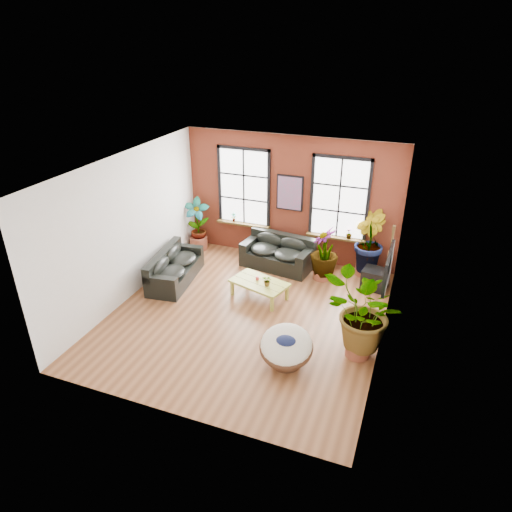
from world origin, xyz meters
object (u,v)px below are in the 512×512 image
(sofa_left, at_px, (173,268))
(papasan_chair, at_px, (286,347))
(coffee_table, at_px, (259,284))
(sofa_back, at_px, (278,253))

(sofa_left, distance_m, papasan_chair, 4.31)
(coffee_table, relative_size, papasan_chair, 1.26)
(sofa_back, distance_m, papasan_chair, 4.14)
(sofa_left, relative_size, coffee_table, 1.39)
(sofa_left, bearing_deg, coffee_table, -97.15)
(sofa_back, xyz_separation_m, coffee_table, (0.09, -1.74, -0.01))
(sofa_left, height_order, coffee_table, sofa_left)
(sofa_left, xyz_separation_m, papasan_chair, (3.74, -2.14, 0.04))
(sofa_back, height_order, sofa_left, sofa_back)
(sofa_left, xyz_separation_m, coffee_table, (2.38, 0.00, 0.02))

